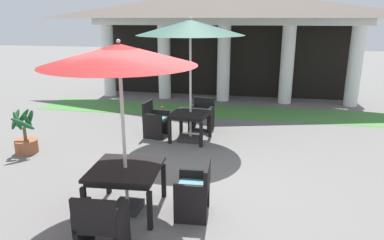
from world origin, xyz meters
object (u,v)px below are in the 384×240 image
(patio_chair_mid_left_west, at_px, (155,121))
(potted_palm_left_edge, at_px, (25,139))
(patio_table_near_foreground, at_px, (126,173))
(patio_chair_near_foreground_east, at_px, (195,191))
(terracotta_urn, at_px, (163,113))
(patio_umbrella_mid_left, at_px, (190,29))
(patio_umbrella_near_foreground, at_px, (119,57))
(patio_chair_near_foreground_south, at_px, (101,225))
(patio_table_mid_left, at_px, (190,116))
(patio_chair_mid_left_north, at_px, (202,115))

(patio_chair_mid_left_west, xyz_separation_m, potted_palm_left_edge, (-2.49, -1.67, -0.08))
(patio_table_near_foreground, relative_size, patio_chair_near_foreground_east, 1.33)
(terracotta_urn, bearing_deg, patio_umbrella_mid_left, -55.57)
(patio_chair_mid_left_west, height_order, potted_palm_left_edge, potted_palm_left_edge)
(patio_umbrella_near_foreground, relative_size, patio_chair_near_foreground_south, 3.07)
(patio_chair_near_foreground_east, relative_size, patio_chair_mid_left_west, 0.93)
(patio_chair_near_foreground_east, bearing_deg, potted_palm_left_edge, 62.80)
(patio_table_near_foreground, height_order, patio_chair_mid_left_west, patio_chair_mid_left_west)
(patio_table_mid_left, bearing_deg, potted_palm_left_edge, -155.76)
(patio_table_mid_left, bearing_deg, terracotta_urn, 124.43)
(patio_table_near_foreground, distance_m, terracotta_urn, 5.28)
(patio_table_near_foreground, distance_m, potted_palm_left_edge, 3.64)
(patio_table_near_foreground, bearing_deg, patio_table_mid_left, 84.58)
(patio_table_near_foreground, relative_size, patio_umbrella_mid_left, 0.38)
(patio_chair_mid_left_north, height_order, terracotta_urn, patio_chair_mid_left_north)
(patio_chair_mid_left_north, bearing_deg, patio_table_near_foreground, 91.62)
(patio_umbrella_near_foreground, xyz_separation_m, patio_umbrella_mid_left, (0.32, 3.42, 0.28))
(potted_palm_left_edge, relative_size, terracotta_urn, 2.71)
(patio_chair_near_foreground_south, relative_size, potted_palm_left_edge, 0.85)
(patio_chair_near_foreground_east, height_order, patio_chair_mid_left_west, patio_chair_mid_left_west)
(patio_table_near_foreground, relative_size, potted_palm_left_edge, 1.09)
(patio_chair_mid_left_west, xyz_separation_m, terracotta_urn, (-0.27, 1.64, -0.26))
(patio_umbrella_mid_left, height_order, patio_chair_mid_left_north, patio_umbrella_mid_left)
(patio_chair_mid_left_west, bearing_deg, patio_umbrella_mid_left, 90.00)
(patio_umbrella_near_foreground, relative_size, patio_chair_near_foreground_east, 3.16)
(patio_table_mid_left, bearing_deg, patio_umbrella_near_foreground, -95.42)
(patio_umbrella_near_foreground, bearing_deg, patio_umbrella_mid_left, 84.58)
(patio_umbrella_near_foreground, bearing_deg, patio_chair_mid_left_west, 99.89)
(patio_umbrella_near_foreground, xyz_separation_m, patio_chair_mid_left_north, (0.45, 4.36, -1.98))
(patio_chair_mid_left_west, relative_size, potted_palm_left_edge, 0.89)
(patio_chair_mid_left_north, bearing_deg, patio_table_mid_left, 90.00)
(patio_table_near_foreground, distance_m, patio_umbrella_mid_left, 4.00)
(patio_table_near_foreground, xyz_separation_m, patio_chair_mid_left_north, (0.45, 4.36, -0.22))
(patio_chair_near_foreground_east, height_order, patio_table_mid_left, patio_chair_near_foreground_east)
(patio_chair_near_foreground_east, xyz_separation_m, patio_table_mid_left, (-0.74, 3.35, 0.22))
(patio_table_near_foreground, height_order, patio_chair_near_foreground_south, patio_chair_near_foreground_south)
(patio_chair_near_foreground_east, height_order, terracotta_urn, patio_chair_near_foreground_east)
(patio_umbrella_near_foreground, distance_m, patio_chair_near_foreground_east, 2.26)
(patio_umbrella_near_foreground, distance_m, patio_table_mid_left, 3.87)
(patio_chair_near_foreground_south, xyz_separation_m, patio_table_mid_left, (0.25, 4.48, 0.21))
(patio_chair_near_foreground_east, bearing_deg, patio_chair_mid_left_west, 21.97)
(patio_chair_mid_left_north, height_order, potted_palm_left_edge, potted_palm_left_edge)
(patio_chair_mid_left_north, bearing_deg, patio_chair_near_foreground_east, 105.62)
(terracotta_urn, bearing_deg, patio_table_mid_left, -55.57)
(patio_chair_near_foreground_south, bearing_deg, potted_palm_left_edge, 133.49)
(patio_chair_near_foreground_south, height_order, patio_umbrella_mid_left, patio_umbrella_mid_left)
(patio_umbrella_near_foreground, xyz_separation_m, patio_chair_mid_left_west, (-0.62, 3.54, -1.98))
(patio_table_mid_left, height_order, patio_umbrella_mid_left, patio_umbrella_mid_left)
(patio_chair_mid_left_north, height_order, patio_chair_mid_left_west, patio_chair_mid_left_west)
(patio_table_mid_left, relative_size, patio_umbrella_mid_left, 0.33)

